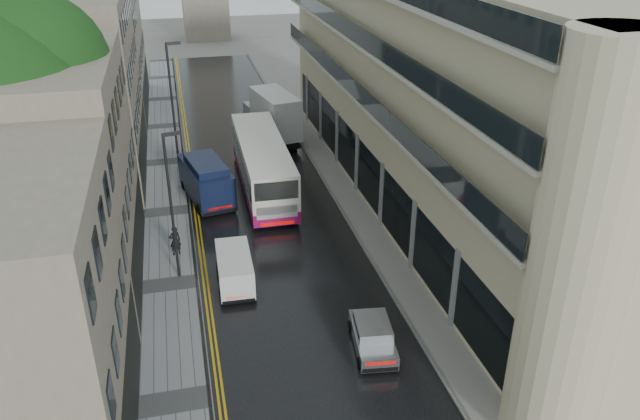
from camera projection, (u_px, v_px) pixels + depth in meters
name	position (u px, v px, depth m)	size (l,w,h in m)	color
road	(263.00, 203.00, 39.27)	(9.00, 85.00, 0.02)	black
left_sidewalk	(168.00, 212.00, 38.04)	(2.70, 85.00, 0.12)	gray
right_sidewalk	(345.00, 194.00, 40.36)	(1.80, 85.00, 0.12)	slate
old_shop_row	(94.00, 110.00, 36.84)	(4.50, 56.00, 12.00)	gray
modern_block	(434.00, 90.00, 36.99)	(8.00, 40.00, 14.00)	#B8AF88
tree_far	(51.00, 96.00, 38.78)	(9.24, 9.24, 12.46)	black
cream_bus	(249.00, 188.00, 37.30)	(2.77, 12.20, 3.33)	white
white_lorry	(267.00, 124.00, 46.90)	(2.29, 7.64, 4.01)	silver
silver_hatchback	(361.00, 355.00, 25.08)	(1.54, 3.52, 1.32)	#B4B3B9
white_van	(221.00, 286.00, 29.25)	(1.62, 3.79, 1.71)	silver
navy_van	(198.00, 193.00, 37.19)	(2.22, 5.54, 2.83)	#0E1734
pedestrian	(175.00, 241.00, 32.98)	(0.61, 0.40, 1.67)	black
lamp_post_near	(171.00, 209.00, 29.79)	(0.85, 0.19, 7.52)	black
lamp_post_far	(173.00, 109.00, 42.01)	(0.99, 0.22, 8.79)	black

